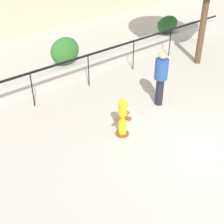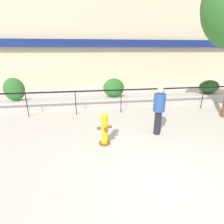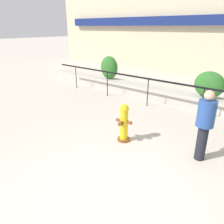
{
  "view_description": "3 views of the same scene",
  "coord_description": "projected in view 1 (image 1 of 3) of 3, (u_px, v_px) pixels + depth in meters",
  "views": [
    {
      "loc": [
        -5.85,
        -2.98,
        4.95
      ],
      "look_at": [
        -1.02,
        2.52,
        0.42
      ],
      "focal_mm": 50.0,
      "sensor_mm": 36.0,
      "label": 1
    },
    {
      "loc": [
        -1.62,
        -3.03,
        2.92
      ],
      "look_at": [
        -0.69,
        3.19,
        0.66
      ],
      "focal_mm": 28.0,
      "sensor_mm": 36.0,
      "label": 2
    },
    {
      "loc": [
        2.16,
        -2.41,
        3.01
      ],
      "look_at": [
        -1.8,
        2.29,
        0.6
      ],
      "focal_mm": 35.0,
      "sensor_mm": 36.0,
      "label": 3
    }
  ],
  "objects": [
    {
      "name": "fire_hydrant",
      "position": [
        123.0,
        117.0,
        8.14
      ],
      "size": [
        0.48,
        0.46,
        1.08
      ],
      "color": "brown",
      "rests_on": "ground"
    },
    {
      "name": "hedge_bush_2",
      "position": [
        167.0,
        24.0,
        14.18
      ],
      "size": [
        1.24,
        0.59,
        0.77
      ],
      "primitive_type": "ellipsoid",
      "color": "#235B23",
      "rests_on": "planter_wall_low"
    },
    {
      "name": "hedge_bush_1",
      "position": [
        65.0,
        51.0,
        11.0
      ],
      "size": [
        1.11,
        0.65,
        0.99
      ],
      "primitive_type": "ellipsoid",
      "color": "#2D6B28",
      "rests_on": "planter_wall_low"
    },
    {
      "name": "ground_plane",
      "position": [
        209.0,
        152.0,
        7.78
      ],
      "size": [
        120.0,
        120.0,
        0.0
      ],
      "primitive_type": "plane",
      "color": "beige"
    },
    {
      "name": "fence_railing_segment",
      "position": [
        88.0,
        58.0,
        10.38
      ],
      "size": [
        15.0,
        0.05,
        1.15
      ],
      "color": "black",
      "rests_on": "ground"
    },
    {
      "name": "planter_wall_low",
      "position": [
        71.0,
        69.0,
        11.49
      ],
      "size": [
        18.0,
        0.7,
        0.5
      ],
      "primitive_type": "cube",
      "color": "#B7B2A8",
      "rests_on": "ground"
    },
    {
      "name": "pedestrian",
      "position": [
        161.0,
        75.0,
        9.3
      ],
      "size": [
        0.55,
        0.55,
        1.73
      ],
      "color": "black",
      "rests_on": "ground"
    }
  ]
}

